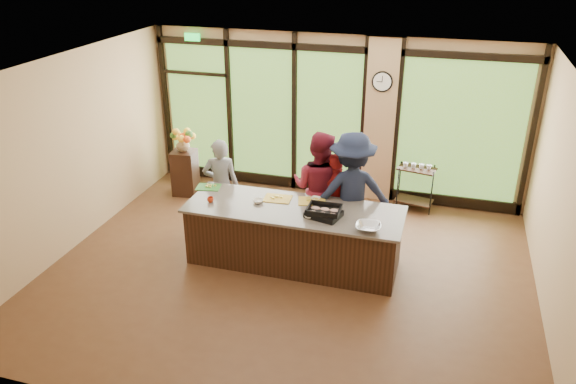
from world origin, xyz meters
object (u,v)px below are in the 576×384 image
Objects in this scene: island_base at (294,237)px; cook_right at (351,193)px; cook_left at (221,185)px; flower_stand at (185,172)px; bar_cart at (416,182)px; roasting_pan at (324,214)px.

cook_right reaches higher than island_base.
island_base is 1.65m from cook_left.
cook_left is 0.83× the size of cook_right.
cook_left is at bearing -49.56° from flower_stand.
cook_right reaches higher than flower_stand.
bar_cart reaches higher than island_base.
cook_left is 2.11m from roasting_pan.
cook_right is at bearing 42.90° from island_base.
cook_right is 4.14× the size of roasting_pan.
cook_right reaches higher than cook_left.
flower_stand is (-2.68, 1.83, -0.01)m from island_base.
bar_cart is (3.04, 1.67, -0.27)m from cook_left.
roasting_pan is at bearing -38.95° from flower_stand.
cook_left is at bearing 154.17° from island_base.
bar_cart is at bearing -171.02° from cook_left.
cook_right is 3.63m from flower_stand.
roasting_pan is at bearing 52.14° from cook_right.
flower_stand is (-3.40, 1.15, -0.53)m from cook_right.
bar_cart is at bearing 56.08° from island_base.
cook_left is (-1.45, 0.70, 0.36)m from island_base.
roasting_pan reaches higher than island_base.
cook_left is 1.70m from flower_stand.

